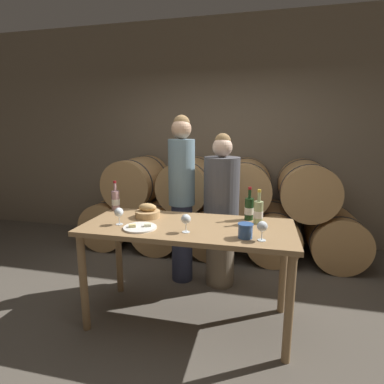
# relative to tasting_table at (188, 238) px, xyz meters

# --- Properties ---
(ground_plane) EXTENTS (10.00, 10.00, 0.00)m
(ground_plane) POSITION_rel_tasting_table_xyz_m (0.00, 0.00, -0.77)
(ground_plane) COLOR #564F44
(stone_wall_back) EXTENTS (10.00, 0.12, 3.20)m
(stone_wall_back) POSITION_rel_tasting_table_xyz_m (0.00, 2.19, 0.83)
(stone_wall_back) COLOR #7F705B
(stone_wall_back) RESTS_ON ground_plane
(barrel_stack) EXTENTS (3.72, 0.91, 1.28)m
(barrel_stack) POSITION_rel_tasting_table_xyz_m (-0.00, 1.62, -0.17)
(barrel_stack) COLOR tan
(barrel_stack) RESTS_ON ground_plane
(tasting_table) EXTENTS (1.74, 0.75, 0.89)m
(tasting_table) POSITION_rel_tasting_table_xyz_m (0.00, 0.00, 0.00)
(tasting_table) COLOR #99754C
(tasting_table) RESTS_ON ground_plane
(person_left) EXTENTS (0.28, 0.28, 1.81)m
(person_left) POSITION_rel_tasting_table_xyz_m (-0.24, 0.71, 0.19)
(person_left) COLOR #2D334C
(person_left) RESTS_ON ground_plane
(person_right) EXTENTS (0.37, 0.37, 1.63)m
(person_right) POSITION_rel_tasting_table_xyz_m (0.18, 0.71, 0.05)
(person_right) COLOR #756651
(person_right) RESTS_ON ground_plane
(wine_bottle_red) EXTENTS (0.08, 0.08, 0.29)m
(wine_bottle_red) POSITION_rel_tasting_table_xyz_m (0.49, 0.27, 0.21)
(wine_bottle_red) COLOR #193819
(wine_bottle_red) RESTS_ON tasting_table
(wine_bottle_white) EXTENTS (0.08, 0.08, 0.29)m
(wine_bottle_white) POSITION_rel_tasting_table_xyz_m (0.57, 0.18, 0.21)
(wine_bottle_white) COLOR #ADBC7F
(wine_bottle_white) RESTS_ON tasting_table
(wine_bottle_rose) EXTENTS (0.08, 0.08, 0.29)m
(wine_bottle_rose) POSITION_rel_tasting_table_xyz_m (-0.81, 0.31, 0.21)
(wine_bottle_rose) COLOR #BC8E93
(wine_bottle_rose) RESTS_ON tasting_table
(blue_crock) EXTENTS (0.11, 0.11, 0.11)m
(blue_crock) POSITION_rel_tasting_table_xyz_m (0.48, -0.20, 0.17)
(blue_crock) COLOR #335693
(blue_crock) RESTS_ON tasting_table
(bread_basket) EXTENTS (0.22, 0.22, 0.13)m
(bread_basket) POSITION_rel_tasting_table_xyz_m (-0.41, 0.13, 0.16)
(bread_basket) COLOR tan
(bread_basket) RESTS_ON tasting_table
(cheese_plate) EXTENTS (0.27, 0.27, 0.04)m
(cheese_plate) POSITION_rel_tasting_table_xyz_m (-0.36, -0.17, 0.12)
(cheese_plate) COLOR white
(cheese_plate) RESTS_ON tasting_table
(wine_glass_far_left) EXTENTS (0.08, 0.08, 0.14)m
(wine_glass_far_left) POSITION_rel_tasting_table_xyz_m (-0.56, -0.12, 0.22)
(wine_glass_far_left) COLOR white
(wine_glass_far_left) RESTS_ON tasting_table
(wine_glass_left) EXTENTS (0.08, 0.08, 0.14)m
(wine_glass_left) POSITION_rel_tasting_table_xyz_m (0.03, -0.18, 0.22)
(wine_glass_left) COLOR white
(wine_glass_left) RESTS_ON tasting_table
(wine_glass_center) EXTENTS (0.08, 0.08, 0.14)m
(wine_glass_center) POSITION_rel_tasting_table_xyz_m (0.60, -0.23, 0.22)
(wine_glass_center) COLOR white
(wine_glass_center) RESTS_ON tasting_table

